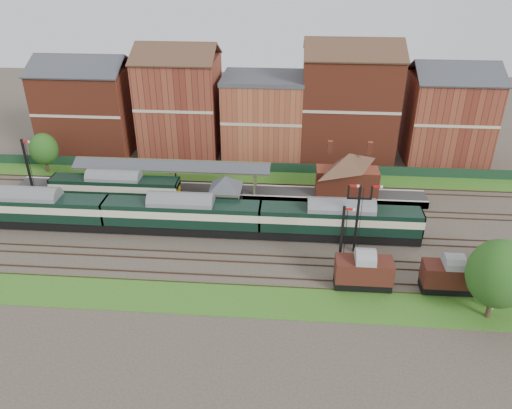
# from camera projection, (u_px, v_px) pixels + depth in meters

# --- Properties ---
(ground) EXTENTS (160.00, 160.00, 0.00)m
(ground) POSITION_uv_depth(u_px,v_px,m) (248.00, 235.00, 58.59)
(ground) COLOR #473D33
(ground) RESTS_ON ground
(grass_back) EXTENTS (90.00, 4.50, 0.06)m
(grass_back) POSITION_uv_depth(u_px,v_px,m) (259.00, 177.00, 72.63)
(grass_back) COLOR #2D6619
(grass_back) RESTS_ON ground
(grass_front) EXTENTS (90.00, 5.00, 0.06)m
(grass_front) POSITION_uv_depth(u_px,v_px,m) (237.00, 300.00, 48.03)
(grass_front) COLOR #2D6619
(grass_front) RESTS_ON ground
(fence) EXTENTS (90.00, 0.12, 1.50)m
(fence) POSITION_uv_depth(u_px,v_px,m) (260.00, 167.00, 74.05)
(fence) COLOR #193823
(fence) RESTS_ON ground
(platform) EXTENTS (55.00, 3.40, 1.00)m
(platform) POSITION_uv_depth(u_px,v_px,m) (218.00, 192.00, 67.27)
(platform) COLOR #2D2D2D
(platform) RESTS_ON ground
(signal_box) EXTENTS (5.40, 5.40, 6.00)m
(signal_box) POSITION_uv_depth(u_px,v_px,m) (226.00, 197.00, 60.15)
(signal_box) COLOR #687452
(signal_box) RESTS_ON ground
(brick_hut) EXTENTS (3.20, 2.64, 2.94)m
(brick_hut) POSITION_uv_depth(u_px,v_px,m) (292.00, 214.00, 60.53)
(brick_hut) COLOR maroon
(brick_hut) RESTS_ON ground
(station_building) EXTENTS (8.10, 8.10, 5.90)m
(station_building) POSITION_uv_depth(u_px,v_px,m) (347.00, 173.00, 64.45)
(station_building) COLOR brown
(station_building) RESTS_ON platform
(canopy) EXTENTS (26.00, 3.89, 4.08)m
(canopy) POSITION_uv_depth(u_px,v_px,m) (172.00, 163.00, 65.76)
(canopy) COLOR #4E5334
(canopy) RESTS_ON platform
(semaphore_bracket) EXTENTS (3.60, 0.25, 8.18)m
(semaphore_bracket) POSITION_uv_depth(u_px,v_px,m) (358.00, 215.00, 53.36)
(semaphore_bracket) COLOR black
(semaphore_bracket) RESTS_ON ground
(semaphore_platform_end) EXTENTS (1.23, 0.25, 8.00)m
(semaphore_platform_end) POSITION_uv_depth(u_px,v_px,m) (28.00, 167.00, 65.75)
(semaphore_platform_end) COLOR black
(semaphore_platform_end) RESTS_ON ground
(semaphore_siding) EXTENTS (1.23, 0.25, 8.00)m
(semaphore_siding) POSITION_uv_depth(u_px,v_px,m) (341.00, 240.00, 49.78)
(semaphore_siding) COLOR black
(semaphore_siding) RESTS_ON ground
(yard_lamp) EXTENTS (2.60, 0.22, 7.00)m
(yard_lamp) POSITION_uv_depth(u_px,v_px,m) (501.00, 275.00, 44.93)
(yard_lamp) COLOR beige
(yard_lamp) RESTS_ON ground
(town_backdrop) EXTENTS (69.00, 10.00, 16.00)m
(town_backdrop) POSITION_uv_depth(u_px,v_px,m) (262.00, 112.00, 77.26)
(town_backdrop) COLOR brown
(town_backdrop) RESTS_ON ground
(dmu_train) EXTENTS (54.77, 2.88, 4.21)m
(dmu_train) POSITION_uv_depth(u_px,v_px,m) (182.00, 214.00, 57.97)
(dmu_train) COLOR black
(dmu_train) RESTS_ON ground
(platform_railcar) EXTENTS (16.67, 2.63, 3.84)m
(platform_railcar) POSITION_uv_depth(u_px,v_px,m) (115.00, 188.00, 64.48)
(platform_railcar) COLOR black
(platform_railcar) RESTS_ON ground
(goods_van_a) EXTENTS (5.58, 2.42, 3.39)m
(goods_van_a) POSITION_uv_depth(u_px,v_px,m) (364.00, 271.00, 48.91)
(goods_van_a) COLOR black
(goods_van_a) RESTS_ON ground
(goods_van_b) EXTENTS (5.41, 2.35, 3.28)m
(goods_van_b) POSITION_uv_depth(u_px,v_px,m) (451.00, 276.00, 48.36)
(goods_van_b) COLOR black
(goods_van_b) RESTS_ON ground
(tree_far) EXTENTS (5.52, 5.52, 8.06)m
(tree_far) POSITION_uv_depth(u_px,v_px,m) (499.00, 274.00, 43.58)
(tree_far) COLOR #382619
(tree_far) RESTS_ON ground
(tree_back) EXTENTS (4.07, 4.07, 5.95)m
(tree_back) POSITION_uv_depth(u_px,v_px,m) (44.00, 149.00, 72.75)
(tree_back) COLOR #382619
(tree_back) RESTS_ON ground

